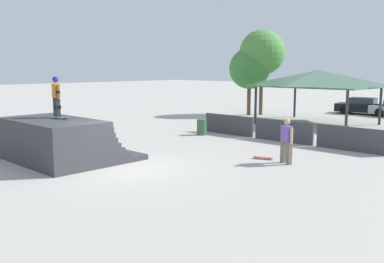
# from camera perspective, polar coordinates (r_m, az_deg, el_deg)

# --- Properties ---
(ground_plane) EXTENTS (160.00, 160.00, 0.00)m
(ground_plane) POSITION_cam_1_polar(r_m,az_deg,el_deg) (15.62, -9.29, -4.88)
(ground_plane) COLOR #ADA8A0
(quarter_pipe_ramp) EXTENTS (4.51, 4.02, 1.64)m
(quarter_pipe_ramp) POSITION_cam_1_polar(r_m,az_deg,el_deg) (17.29, -17.23, -1.33)
(quarter_pipe_ramp) COLOR #38383D
(quarter_pipe_ramp) RESTS_ON ground
(skater_on_deck) EXTENTS (0.70, 0.30, 1.61)m
(skater_on_deck) POSITION_cam_1_polar(r_m,az_deg,el_deg) (17.54, -17.66, 4.79)
(skater_on_deck) COLOR #2D2D33
(skater_on_deck) RESTS_ON quarter_pipe_ramp
(skateboard_on_deck) EXTENTS (0.78, 0.48, 0.09)m
(skateboard_on_deck) POSITION_cam_1_polar(r_m,az_deg,el_deg) (17.07, -17.09, 1.80)
(skateboard_on_deck) COLOR blue
(skateboard_on_deck) RESTS_ON quarter_pipe_ramp
(bystander_walking) EXTENTS (0.68, 0.38, 1.71)m
(bystander_walking) POSITION_cam_1_polar(r_m,az_deg,el_deg) (16.39, 12.50, -0.96)
(bystander_walking) COLOR #6B6051
(bystander_walking) RESTS_ON ground
(skateboard_on_ground) EXTENTS (0.78, 0.47, 0.09)m
(skateboard_on_ground) POSITION_cam_1_polar(r_m,az_deg,el_deg) (17.17, 9.40, -3.47)
(skateboard_on_ground) COLOR green
(skateboard_on_ground) RESTS_ON ground
(barrier_fence) EXTENTS (10.06, 0.12, 1.05)m
(barrier_fence) POSITION_cam_1_polar(r_m,az_deg,el_deg) (21.32, 12.06, 0.06)
(barrier_fence) COLOR #3D3D42
(barrier_fence) RESTS_ON ground
(pavilion_shelter) EXTENTS (7.18, 5.73, 3.44)m
(pavilion_shelter) POSITION_cam_1_polar(r_m,az_deg,el_deg) (28.41, 16.49, 6.77)
(pavilion_shelter) COLOR #2D2D33
(pavilion_shelter) RESTS_ON ground
(tree_beside_pavilion) EXTENTS (3.09, 3.09, 5.07)m
(tree_beside_pavilion) POSITION_cam_1_polar(r_m,az_deg,el_deg) (32.97, 7.67, 8.31)
(tree_beside_pavilion) COLOR brown
(tree_beside_pavilion) RESTS_ON ground
(tree_far_back) EXTENTS (3.42, 3.42, 6.43)m
(tree_far_back) POSITION_cam_1_polar(r_m,az_deg,el_deg) (33.14, 9.31, 10.33)
(tree_far_back) COLOR brown
(tree_far_back) RESTS_ON ground
(trash_bin) EXTENTS (0.52, 0.52, 0.85)m
(trash_bin) POSITION_cam_1_polar(r_m,az_deg,el_deg) (22.98, 1.31, 0.60)
(trash_bin) COLOR #385B3D
(trash_bin) RESTS_ON ground
(parked_car_black) EXTENTS (4.28, 2.25, 1.27)m
(parked_car_black) POSITION_cam_1_polar(r_m,az_deg,el_deg) (35.89, 21.89, 3.13)
(parked_car_black) COLOR black
(parked_car_black) RESTS_ON ground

